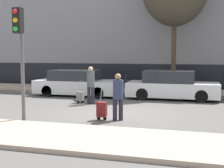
{
  "coord_description": "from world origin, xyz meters",
  "views": [
    {
      "loc": [
        3.04,
        -11.21,
        2.25
      ],
      "look_at": [
        -0.67,
        1.8,
        0.95
      ],
      "focal_mm": 50.0,
      "sensor_mm": 36.0,
      "label": 1
    }
  ],
  "objects": [
    {
      "name": "building_facade",
      "position": [
        0.0,
        10.9,
        5.29
      ],
      "size": [
        28.0,
        3.47,
        10.6
      ],
      "color": "gray",
      "rests_on": "ground_plane"
    },
    {
      "name": "parked_car_1",
      "position": [
        1.66,
        4.51,
        0.66
      ],
      "size": [
        4.48,
        1.82,
        1.42
      ],
      "color": "silver",
      "rests_on": "ground_plane"
    },
    {
      "name": "sidewalk_far",
      "position": [
        0.0,
        7.0,
        0.06
      ],
      "size": [
        28.0,
        3.0,
        0.12
      ],
      "color": "tan",
      "rests_on": "ground_plane"
    },
    {
      "name": "parked_bicycle",
      "position": [
        -1.02,
        6.65,
        0.49
      ],
      "size": [
        1.77,
        0.06,
        0.96
      ],
      "color": "black",
      "rests_on": "sidewalk_far"
    },
    {
      "name": "traffic_light",
      "position": [
        -2.55,
        -2.36,
        2.65
      ],
      "size": [
        0.28,
        0.47,
        3.71
      ],
      "color": "#515154",
      "rests_on": "ground_plane"
    },
    {
      "name": "trolley_left",
      "position": [
        -2.25,
        2.02,
        0.32
      ],
      "size": [
        0.34,
        0.29,
        1.07
      ],
      "color": "slate",
      "rests_on": "ground_plane"
    },
    {
      "name": "ground_plane",
      "position": [
        0.0,
        0.0,
        0.0
      ],
      "size": [
        80.0,
        80.0,
        0.0
      ],
      "primitive_type": "plane",
      "color": "#565451"
    },
    {
      "name": "parked_car_0",
      "position": [
        -3.38,
        4.46,
        0.65
      ],
      "size": [
        4.61,
        1.9,
        1.39
      ],
      "color": "silver",
      "rests_on": "ground_plane"
    },
    {
      "name": "sidewalk_near",
      "position": [
        0.0,
        -3.75,
        0.06
      ],
      "size": [
        28.0,
        2.5,
        0.12
      ],
      "color": "tan",
      "rests_on": "ground_plane"
    },
    {
      "name": "pedestrian_right",
      "position": [
        0.36,
        -1.1,
        0.9
      ],
      "size": [
        0.34,
        0.34,
        1.6
      ],
      "rotation": [
        0.0,
        0.0,
        0.23
      ],
      "color": "#23232D",
      "rests_on": "ground_plane"
    },
    {
      "name": "trolley_right",
      "position": [
        -0.17,
        -1.22,
        0.37
      ],
      "size": [
        0.34,
        0.29,
        1.17
      ],
      "color": "maroon",
      "rests_on": "ground_plane"
    },
    {
      "name": "pedestrian_left",
      "position": [
        -1.71,
        1.94,
        0.96
      ],
      "size": [
        0.35,
        0.34,
        1.7
      ],
      "rotation": [
        0.0,
        0.0,
        -0.15
      ],
      "color": "#23232D",
      "rests_on": "ground_plane"
    }
  ]
}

